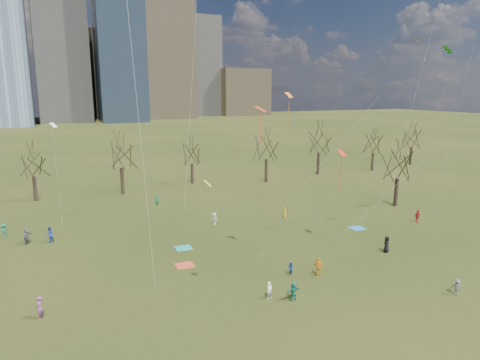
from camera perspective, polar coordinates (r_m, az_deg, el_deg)
name	(u,v)px	position (r m, az deg, el deg)	size (l,w,h in m)	color
ground	(305,301)	(33.74, 8.67, -15.68)	(500.00, 500.00, 0.00)	black
downtown_skyline	(72,41)	(237.19, -21.51, 16.82)	(212.50, 78.00, 118.00)	slate
bare_tree_row	(171,154)	(65.01, -9.19, 3.43)	(113.04, 29.80, 9.50)	black
blanket_teal	(184,248)	(43.76, -7.54, -8.98)	(1.60, 1.50, 0.03)	teal
blanket_navy	(357,228)	(51.11, 15.37, -6.21)	(1.60, 1.50, 0.03)	blue
blanket_crimson	(185,265)	(39.69, -7.38, -11.23)	(1.60, 1.50, 0.03)	#C44527
person_1	(270,290)	(33.48, 3.96, -14.46)	(0.50, 0.33, 1.38)	white
person_3	(457,287)	(37.94, 26.93, -12.60)	(0.82, 0.47, 1.28)	#5C5C60
person_4	(319,267)	(37.65, 10.46, -11.31)	(0.97, 0.40, 1.65)	orange
person_5	(293,291)	(33.40, 7.13, -14.52)	(1.36, 0.43, 1.47)	#1B7C66
person_6	(387,244)	(44.47, 18.96, -8.11)	(0.80, 0.52, 1.63)	black
person_7	(39,308)	(33.72, -25.18, -15.18)	(0.61, 0.40, 1.66)	#8E478F
person_8	(291,269)	(37.50, 6.75, -11.68)	(0.57, 0.45, 1.18)	#24489F
person_9	(214,219)	(50.45, -3.43, -5.19)	(0.93, 0.54, 1.44)	silver
person_10	(417,216)	(55.40, 22.57, -4.47)	(0.92, 0.38, 1.57)	#AC1824
person_11	(26,236)	(49.33, -26.58, -6.71)	(1.60, 0.51, 1.73)	slate
person_12	(285,213)	(53.26, 5.96, -4.36)	(0.65, 0.43, 1.34)	orange
person_13	(157,201)	(59.54, -11.03, -2.70)	(0.54, 0.35, 1.48)	#1A7744
person_14	(49,235)	(48.83, -24.06, -6.68)	(0.82, 0.64, 1.69)	#263FA5
person_15	(4,231)	(52.57, -28.99, -5.94)	(1.00, 0.58, 1.55)	#19724C
kites_airborne	(310,104)	(44.12, 9.33, 9.97)	(54.74, 34.48, 33.08)	#FA4215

